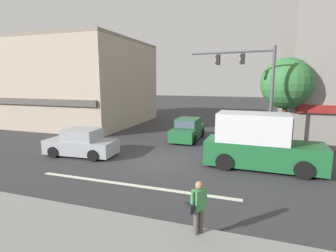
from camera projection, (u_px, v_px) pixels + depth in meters
ground_plane at (161, 161)px, 14.26m from camera, size 120.00×120.00×0.00m
lane_marking_stripe at (132, 185)px, 10.99m from camera, size 9.00×0.24×0.01m
building_left_block at (85, 83)px, 26.63m from camera, size 10.96×11.90×8.16m
street_tree at (287, 84)px, 16.40m from camera, size 3.18×3.18×5.74m
utility_pole_near_left at (77, 83)px, 20.90m from camera, size 1.40×0.22×7.96m
utility_pole_far_right at (323, 78)px, 16.89m from camera, size 1.40×0.22×8.61m
traffic_light_mast at (254, 83)px, 14.91m from camera, size 4.86×0.79×6.20m
box_truck_parked_curbside at (259, 143)px, 13.01m from camera, size 5.65×2.35×2.75m
sedan_crossing_rightbound at (81, 144)px, 15.24m from camera, size 4.19×2.06×1.58m
sedan_crossing_center at (188, 130)px, 19.37m from camera, size 1.92×4.12×1.58m
pedestrian_foreground_with_bag at (198, 206)px, 7.12m from camera, size 0.56×0.61×1.67m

